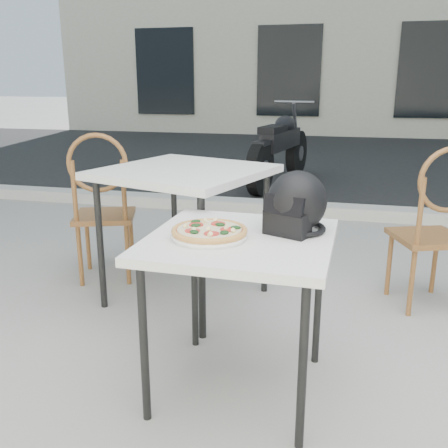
% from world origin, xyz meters
% --- Properties ---
extents(ground, '(80.00, 80.00, 0.00)m').
position_xyz_m(ground, '(0.00, 0.00, 0.00)').
color(ground, gray).
rests_on(ground, ground).
extents(street_asphalt, '(30.00, 8.00, 0.00)m').
position_xyz_m(street_asphalt, '(0.00, 7.00, 0.00)').
color(street_asphalt, black).
rests_on(street_asphalt, ground).
extents(curb, '(30.00, 0.25, 0.12)m').
position_xyz_m(curb, '(0.00, 3.00, 0.06)').
color(curb, '#ADABA2').
rests_on(curb, ground).
extents(building_across, '(16.00, 6.06, 7.00)m').
position_xyz_m(building_across, '(-0.00, 13.99, 3.50)').
color(building_across, beige).
rests_on(building_across, ground).
extents(cafe_table_main, '(0.79, 0.79, 0.73)m').
position_xyz_m(cafe_table_main, '(-0.58, -0.18, 0.66)').
color(cafe_table_main, white).
rests_on(cafe_table_main, ground).
extents(plate, '(0.37, 0.37, 0.02)m').
position_xyz_m(plate, '(-0.70, -0.23, 0.74)').
color(plate, white).
rests_on(plate, cafe_table_main).
extents(pizza, '(0.36, 0.36, 0.04)m').
position_xyz_m(pizza, '(-0.70, -0.23, 0.76)').
color(pizza, tan).
rests_on(pizza, plate).
extents(helmet, '(0.34, 0.34, 0.26)m').
position_xyz_m(helmet, '(-0.37, -0.05, 0.84)').
color(helmet, black).
rests_on(helmet, cafe_table_main).
extents(cafe_chair_main, '(0.50, 0.50, 1.01)m').
position_xyz_m(cafe_chair_main, '(0.37, 0.91, 0.56)').
color(cafe_chair_main, brown).
rests_on(cafe_chair_main, ground).
extents(cafe_table_side, '(1.13, 1.13, 0.85)m').
position_xyz_m(cafe_table_side, '(-1.11, 0.70, 0.77)').
color(cafe_table_side, white).
rests_on(cafe_table_side, ground).
extents(cafe_chair_side, '(0.51, 0.51, 1.04)m').
position_xyz_m(cafe_chair_side, '(-1.75, 0.86, 0.58)').
color(cafe_chair_side, brown).
rests_on(cafe_chair_side, ground).
extents(motorcycle, '(0.66, 2.18, 1.09)m').
position_xyz_m(motorcycle, '(-1.03, 4.56, 0.48)').
color(motorcycle, black).
rests_on(motorcycle, street_asphalt).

